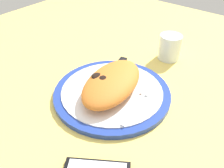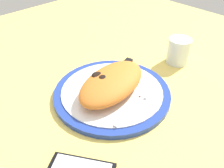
# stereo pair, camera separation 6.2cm
# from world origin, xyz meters

# --- Properties ---
(ground_plane) EXTENTS (1.50, 1.50, 0.03)m
(ground_plane) POSITION_xyz_m (0.00, 0.00, -0.01)
(ground_plane) COLOR #EACC60
(plate) EXTENTS (0.31, 0.31, 0.02)m
(plate) POSITION_xyz_m (0.00, 0.00, 0.01)
(plate) COLOR #233D99
(plate) RESTS_ON ground_plane
(calzone) EXTENTS (0.24, 0.17, 0.05)m
(calzone) POSITION_xyz_m (0.00, 0.00, 0.04)
(calzone) COLOR orange
(calzone) RESTS_ON plate
(fork) EXTENTS (0.16, 0.04, 0.00)m
(fork) POSITION_xyz_m (0.01, -0.08, 0.02)
(fork) COLOR silver
(fork) RESTS_ON plate
(knife) EXTENTS (0.21, 0.07, 0.01)m
(knife) POSITION_xyz_m (0.07, 0.05, 0.02)
(knife) COLOR silver
(knife) RESTS_ON plate
(water_glass) EXTENTS (0.07, 0.07, 0.08)m
(water_glass) POSITION_xyz_m (0.26, -0.02, 0.03)
(water_glass) COLOR silver
(water_glass) RESTS_ON ground_plane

